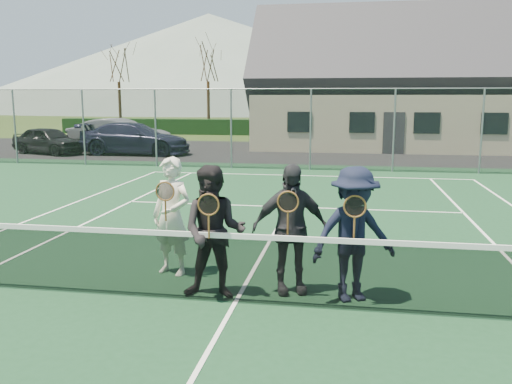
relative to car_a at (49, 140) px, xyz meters
The scene contains 21 objects.
ground 13.08m from the car_a, 12.16° to the left, with size 220.00×220.00×0.00m, color #304719.
court_surface 21.47m from the car_a, 53.48° to the right, with size 30.00×30.00×0.02m, color #14381E.
tarmac_carpark 9.22m from the car_a, 17.41° to the left, with size 40.00×12.00×0.01m, color black.
hedge_row 19.51m from the car_a, 49.11° to the left, with size 40.00×1.20×1.10m, color black.
hill_west 79.15m from the car_a, 98.94° to the left, with size 110.00×110.00×18.00m, color slate.
hill_centre 85.01m from the car_a, 67.14° to the left, with size 120.00×120.00×22.00m, color slate.
car_a is the anchor object (origin of this frame).
car_b 3.34m from the car_a, 29.25° to the left, with size 1.74×4.99×1.65m, color gray.
car_c 4.22m from the car_a, ahead, with size 2.12×5.21×1.51m, color #1A1B34.
court_markings 21.47m from the car_a, 53.48° to the right, with size 11.03×23.83×0.01m.
tennis_net 21.46m from the car_a, 53.48° to the right, with size 11.68×0.08×1.10m.
perimeter_fence 13.34m from the car_a, 16.35° to the right, with size 30.07×0.07×3.02m.
clubhouse 18.39m from the car_a, 21.92° to the left, with size 15.60×8.20×7.70m.
tree_a 16.88m from the car_a, 101.58° to the left, with size 3.20×3.20×7.77m.
tree_b 16.99m from the car_a, 76.53° to the left, with size 3.20×3.20×7.77m.
tree_c 22.20m from the car_a, 46.84° to the left, with size 3.20×3.20×7.77m.
tree_d 29.80m from the car_a, 32.45° to the left, with size 3.20×3.20×7.77m.
player_a 19.92m from the car_a, 54.47° to the right, with size 0.76×0.61×1.80m.
player_b 21.12m from the car_a, 53.88° to the right, with size 0.91×0.72×1.80m.
player_c 21.43m from the car_a, 51.19° to the right, with size 1.14×0.75×1.80m.
player_d 22.10m from the car_a, 49.72° to the right, with size 1.34×1.09×1.80m.
Camera 1 is at (1.42, -6.63, 2.70)m, focal length 38.00 mm.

